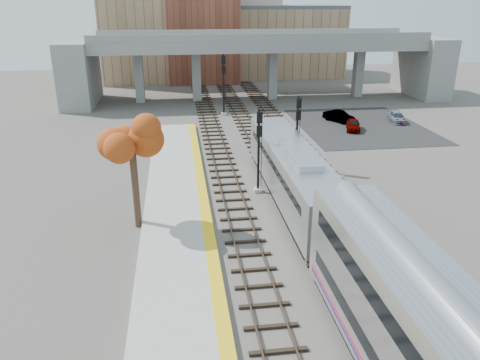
{
  "coord_description": "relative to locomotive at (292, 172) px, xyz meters",
  "views": [
    {
      "loc": [
        -6.88,
        -22.49,
        13.81
      ],
      "look_at": [
        -2.98,
        6.27,
        2.5
      ],
      "focal_mm": 35.0,
      "sensor_mm": 36.0,
      "label": 1
    }
  ],
  "objects": [
    {
      "name": "ground",
      "position": [
        -1.0,
        -7.91,
        -2.28
      ],
      "size": [
        160.0,
        160.0,
        0.0
      ],
      "primitive_type": "plane",
      "color": "#47423D",
      "rests_on": "ground"
    },
    {
      "name": "platform",
      "position": [
        -8.25,
        -7.91,
        -2.1
      ],
      "size": [
        4.5,
        60.0,
        0.35
      ],
      "primitive_type": "cube",
      "color": "#9E9E99",
      "rests_on": "ground"
    },
    {
      "name": "yellow_strip",
      "position": [
        -6.35,
        -7.91,
        -1.92
      ],
      "size": [
        0.7,
        60.0,
        0.01
      ],
      "primitive_type": "cube",
      "color": "yellow",
      "rests_on": "platform"
    },
    {
      "name": "tracks",
      "position": [
        -0.07,
        4.59,
        -2.2
      ],
      "size": [
        10.7,
        95.0,
        0.25
      ],
      "color": "black",
      "rests_on": "ground"
    },
    {
      "name": "overpass",
      "position": [
        3.92,
        37.09,
        3.53
      ],
      "size": [
        54.0,
        12.0,
        9.5
      ],
      "color": "slate",
      "rests_on": "ground"
    },
    {
      "name": "buildings_far",
      "position": [
        0.26,
        58.66,
        5.6
      ],
      "size": [
        43.0,
        21.0,
        20.6
      ],
      "color": "tan",
      "rests_on": "ground"
    },
    {
      "name": "parking_lot",
      "position": [
        13.0,
        20.09,
        -2.26
      ],
      "size": [
        14.0,
        18.0,
        0.04
      ],
      "primitive_type": "cube",
      "color": "black",
      "rests_on": "ground"
    },
    {
      "name": "locomotive",
      "position": [
        0.0,
        0.0,
        0.0
      ],
      "size": [
        3.02,
        19.05,
        4.1
      ],
      "color": "#A8AAB2",
      "rests_on": "ground"
    },
    {
      "name": "signal_mast_near",
      "position": [
        -2.1,
        1.99,
        0.77
      ],
      "size": [
        0.6,
        0.64,
        6.41
      ],
      "color": "#9E9E99",
      "rests_on": "ground"
    },
    {
      "name": "signal_mast_mid",
      "position": [
        2.0,
        6.72,
        0.72
      ],
      "size": [
        0.6,
        0.64,
        6.33
      ],
      "color": "#9E9E99",
      "rests_on": "ground"
    },
    {
      "name": "signal_mast_far",
      "position": [
        -2.1,
        27.33,
        1.53
      ],
      "size": [
        0.6,
        0.64,
        7.51
      ],
      "color": "#9E9E99",
      "rests_on": "ground"
    },
    {
      "name": "tree",
      "position": [
        -10.75,
        -2.56,
        3.66
      ],
      "size": [
        3.6,
        3.6,
        8.0
      ],
      "color": "#382619",
      "rests_on": "ground"
    },
    {
      "name": "car_a",
      "position": [
        11.44,
        18.17,
        -1.62
      ],
      "size": [
        2.53,
        3.89,
        1.23
      ],
      "primitive_type": "imported",
      "rotation": [
        0.0,
        0.0,
        -0.33
      ],
      "color": "#99999E",
      "rests_on": "parking_lot"
    },
    {
      "name": "car_b",
      "position": [
        11.11,
        22.04,
        -1.58
      ],
      "size": [
        3.27,
        4.17,
        1.33
      ],
      "primitive_type": "imported",
      "rotation": [
        0.0,
        0.0,
        0.54
      ],
      "color": "#99999E",
      "rests_on": "parking_lot"
    },
    {
      "name": "car_c",
      "position": [
        17.96,
        21.09,
        -1.68
      ],
      "size": [
        2.14,
        4.02,
        1.11
      ],
      "primitive_type": "imported",
      "rotation": [
        0.0,
        0.0,
        -0.16
      ],
      "color": "#99999E",
      "rests_on": "parking_lot"
    }
  ]
}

